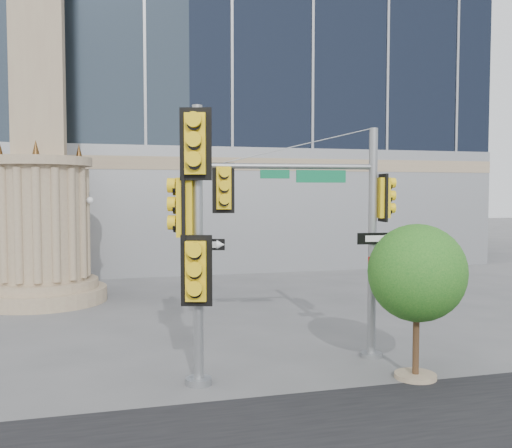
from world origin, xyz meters
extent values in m
plane|color=#545456|center=(0.00, 0.00, 0.00)|extent=(120.00, 120.00, 0.00)
cylinder|color=gray|center=(-6.00, 9.00, 0.25)|extent=(4.40, 4.40, 0.50)
cylinder|color=gray|center=(-6.00, 9.00, 0.65)|extent=(3.80, 3.80, 0.30)
cylinder|color=gray|center=(-6.00, 9.00, 2.80)|extent=(3.00, 3.00, 4.00)
cylinder|color=gray|center=(-6.00, 9.00, 4.95)|extent=(3.50, 3.50, 0.30)
cube|color=gray|center=(-6.00, 9.00, 10.50)|extent=(1.70, 1.70, 11.00)
cone|color=#472D14|center=(-4.70, 9.00, 5.35)|extent=(0.24, 0.24, 0.50)
cone|color=#472D14|center=(-7.30, 9.00, 5.35)|extent=(0.24, 0.24, 0.50)
cylinder|color=slate|center=(2.17, -0.17, 0.05)|extent=(0.50, 0.50, 0.11)
cylinder|color=slate|center=(2.17, -0.17, 2.69)|extent=(0.20, 0.20, 5.37)
cylinder|color=slate|center=(0.30, 0.02, 4.48)|extent=(3.76, 0.49, 0.13)
cube|color=#0C6B42|center=(0.92, -0.06, 4.25)|extent=(1.16, 0.15, 0.29)
cube|color=yellow|center=(-1.31, 0.18, 3.99)|extent=(0.51, 0.30, 1.12)
cube|color=yellow|center=(2.42, -0.19, 3.76)|extent=(0.30, 0.51, 1.12)
cube|color=black|center=(2.16, -0.29, 2.82)|extent=(0.82, 0.11, 0.27)
cube|color=#B71510|center=(2.16, -0.29, 2.19)|extent=(0.29, 0.05, 0.41)
cylinder|color=slate|center=(-2.08, -1.00, 0.07)|extent=(0.54, 0.54, 0.13)
cylinder|color=slate|center=(-2.08, -1.00, 2.81)|extent=(0.20, 0.20, 5.61)
cube|color=yellow|center=(-2.15, -1.24, 4.83)|extent=(0.68, 0.48, 1.40)
cube|color=yellow|center=(-2.31, -0.93, 3.59)|extent=(0.48, 0.68, 1.40)
cube|color=yellow|center=(-2.15, -1.24, 2.36)|extent=(0.68, 0.48, 1.40)
cube|color=black|center=(-1.92, -1.19, 2.86)|extent=(0.68, 0.23, 0.22)
cylinder|color=gray|center=(2.37, -1.80, 0.05)|extent=(0.87, 0.87, 0.10)
cylinder|color=#382314|center=(2.37, -1.80, 0.87)|extent=(0.14, 0.14, 1.74)
sphere|color=#135618|center=(2.37, -1.80, 2.23)|extent=(2.03, 2.03, 2.03)
sphere|color=#135618|center=(2.81, -1.56, 1.94)|extent=(1.26, 1.26, 1.26)
sphere|color=#135618|center=(2.04, -2.04, 1.98)|extent=(1.06, 1.06, 1.06)
camera|label=1|loc=(-3.90, -12.26, 3.91)|focal=40.00mm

